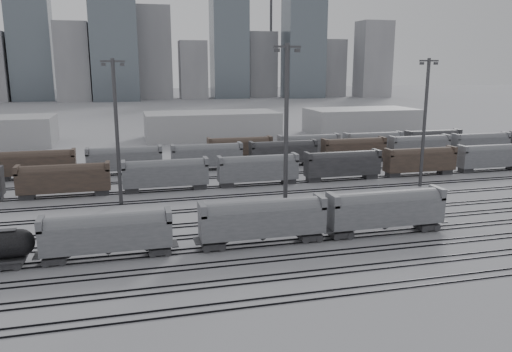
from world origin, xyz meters
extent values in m
plane|color=#A2A2A6|center=(0.00, 0.00, 0.00)|extent=(900.00, 900.00, 0.00)
cube|color=black|center=(0.00, -14.72, 0.08)|extent=(220.00, 0.07, 0.16)
cube|color=black|center=(0.00, -13.28, 0.08)|extent=(220.00, 0.07, 0.16)
cube|color=black|center=(0.00, -9.72, 0.08)|extent=(220.00, 0.07, 0.16)
cube|color=black|center=(0.00, -8.28, 0.08)|extent=(220.00, 0.07, 0.16)
cube|color=black|center=(0.00, -4.72, 0.08)|extent=(220.00, 0.07, 0.16)
cube|color=black|center=(0.00, -3.28, 0.08)|extent=(220.00, 0.07, 0.16)
cube|color=black|center=(0.00, 0.28, 0.08)|extent=(220.00, 0.07, 0.16)
cube|color=black|center=(0.00, 1.72, 0.08)|extent=(220.00, 0.07, 0.16)
cube|color=black|center=(0.00, 5.28, 0.08)|extent=(220.00, 0.07, 0.16)
cube|color=black|center=(0.00, 6.72, 0.08)|extent=(220.00, 0.07, 0.16)
cube|color=black|center=(0.00, 10.28, 0.08)|extent=(220.00, 0.07, 0.16)
cube|color=black|center=(0.00, 11.72, 0.08)|extent=(220.00, 0.07, 0.16)
cube|color=black|center=(0.00, 17.28, 0.08)|extent=(220.00, 0.07, 0.16)
cube|color=black|center=(0.00, 18.72, 0.08)|extent=(220.00, 0.07, 0.16)
cube|color=black|center=(0.00, 24.28, 0.08)|extent=(220.00, 0.07, 0.16)
cube|color=black|center=(0.00, 25.72, 0.08)|extent=(220.00, 0.07, 0.16)
cube|color=black|center=(0.00, 31.28, 0.08)|extent=(220.00, 0.07, 0.16)
cube|color=black|center=(0.00, 32.72, 0.08)|extent=(220.00, 0.07, 0.16)
cube|color=black|center=(0.00, 39.28, 0.08)|extent=(220.00, 0.07, 0.16)
cube|color=black|center=(0.00, 40.72, 0.08)|extent=(220.00, 0.07, 0.16)
cube|color=black|center=(0.00, 47.28, 0.08)|extent=(220.00, 0.07, 0.16)
cube|color=black|center=(0.00, 48.72, 0.08)|extent=(220.00, 0.07, 0.16)
cube|color=black|center=(0.00, 55.28, 0.08)|extent=(220.00, 0.07, 0.16)
cube|color=black|center=(0.00, 56.72, 0.08)|extent=(220.00, 0.07, 0.16)
cube|color=#242527|center=(-28.62, 1.00, 0.58)|extent=(2.75, 2.22, 0.74)
sphere|color=black|center=(-27.30, 1.00, 2.81)|extent=(3.07, 3.07, 3.07)
cube|color=#242527|center=(-23.91, 1.00, 0.53)|extent=(2.52, 2.04, 0.68)
cube|color=#242527|center=(-12.26, 1.00, 0.53)|extent=(2.52, 2.04, 0.68)
cube|color=slate|center=(-18.09, 1.00, 2.81)|extent=(14.56, 2.91, 3.11)
cylinder|color=slate|center=(-18.09, 1.00, 3.98)|extent=(13.20, 2.81, 2.81)
cube|color=slate|center=(-25.07, 1.00, 4.76)|extent=(0.68, 2.91, 1.36)
cube|color=slate|center=(-11.10, 1.00, 4.76)|extent=(0.68, 2.91, 1.36)
cone|color=#242527|center=(-18.09, 1.00, 0.92)|extent=(2.33, 2.33, 0.87)
cube|color=#242527|center=(-5.87, 1.00, 0.57)|extent=(2.71, 2.19, 0.73)
cube|color=#242527|center=(6.64, 1.00, 0.57)|extent=(2.71, 2.19, 0.73)
cube|color=slate|center=(0.38, 1.00, 3.02)|extent=(15.64, 3.13, 3.34)
cylinder|color=slate|center=(0.38, 1.00, 4.28)|extent=(14.18, 3.02, 3.02)
cube|color=slate|center=(-7.12, 1.00, 5.11)|extent=(0.73, 3.13, 1.46)
cube|color=slate|center=(7.89, 1.00, 5.11)|extent=(0.73, 3.13, 1.46)
cone|color=#242527|center=(0.38, 1.00, 0.99)|extent=(2.50, 2.50, 0.94)
cube|color=#242527|center=(10.87, 1.00, 0.58)|extent=(2.74, 2.21, 0.74)
cube|color=#242527|center=(23.52, 1.00, 0.58)|extent=(2.74, 2.21, 0.74)
cube|color=slate|center=(17.20, 1.00, 3.06)|extent=(15.81, 3.16, 3.37)
cylinder|color=slate|center=(17.20, 1.00, 4.32)|extent=(14.33, 3.06, 3.06)
cube|color=slate|center=(9.61, 1.00, 5.16)|extent=(0.74, 3.16, 1.48)
cube|color=slate|center=(24.78, 1.00, 5.16)|extent=(0.74, 3.16, 1.48)
cone|color=#242527|center=(17.20, 1.00, 1.00)|extent=(2.53, 2.53, 0.95)
cylinder|color=#3D3C3F|center=(-16.78, 24.76, 11.48)|extent=(0.59, 0.59, 22.95)
cube|color=#3D3C3F|center=(-16.78, 24.76, 22.49)|extent=(3.67, 0.28, 0.28)
cube|color=#3D3C3F|center=(-18.15, 24.76, 22.04)|extent=(0.64, 0.46, 0.46)
cube|color=#3D3C3F|center=(-15.40, 24.76, 22.04)|extent=(0.64, 0.46, 0.46)
cylinder|color=#3D3C3F|center=(7.10, 12.72, 12.47)|extent=(0.64, 0.64, 24.93)
cube|color=#3D3C3F|center=(7.10, 12.72, 24.44)|extent=(3.99, 0.30, 0.30)
cube|color=#3D3C3F|center=(5.61, 12.72, 23.94)|extent=(0.70, 0.50, 0.50)
cube|color=#3D3C3F|center=(8.60, 12.72, 23.94)|extent=(0.70, 0.50, 0.50)
cylinder|color=#3D3C3F|center=(36.82, 23.47, 11.57)|extent=(0.59, 0.59, 23.15)
cube|color=#3D3C3F|center=(36.82, 23.47, 22.69)|extent=(3.70, 0.28, 0.28)
cube|color=#3D3C3F|center=(35.43, 23.47, 22.22)|extent=(0.65, 0.46, 0.46)
cube|color=#3D3C3F|center=(38.21, 23.47, 22.22)|extent=(0.65, 0.46, 0.46)
cube|color=brown|center=(-26.00, 32.00, 2.80)|extent=(15.00, 3.00, 5.60)
cube|color=slate|center=(-9.00, 32.00, 2.80)|extent=(15.00, 3.00, 5.60)
cube|color=slate|center=(8.00, 32.00, 2.80)|extent=(15.00, 3.00, 5.60)
cube|color=#242527|center=(25.00, 32.00, 2.80)|extent=(15.00, 3.00, 5.60)
cube|color=brown|center=(42.00, 32.00, 2.80)|extent=(15.00, 3.00, 5.60)
cube|color=slate|center=(59.00, 32.00, 2.80)|extent=(15.00, 3.00, 5.60)
cube|color=brown|center=(-33.00, 48.00, 2.80)|extent=(15.00, 3.00, 5.60)
cube|color=slate|center=(-16.00, 48.00, 2.80)|extent=(15.00, 3.00, 5.60)
cube|color=slate|center=(1.00, 48.00, 2.80)|extent=(15.00, 3.00, 5.60)
cube|color=#242527|center=(18.00, 48.00, 2.80)|extent=(15.00, 3.00, 5.60)
cube|color=brown|center=(35.00, 48.00, 2.80)|extent=(15.00, 3.00, 5.60)
cube|color=slate|center=(52.00, 48.00, 2.80)|extent=(15.00, 3.00, 5.60)
cube|color=slate|center=(69.00, 48.00, 2.80)|extent=(15.00, 3.00, 5.60)
cube|color=brown|center=(10.00, 56.00, 2.80)|extent=(15.00, 3.00, 5.60)
cube|color=slate|center=(27.00, 56.00, 2.80)|extent=(15.00, 3.00, 5.60)
cube|color=slate|center=(44.00, 56.00, 2.80)|extent=(15.00, 3.00, 5.60)
cube|color=#242527|center=(61.00, 56.00, 2.80)|extent=(15.00, 3.00, 5.60)
cube|color=#A9A9AB|center=(10.00, 95.00, 4.00)|extent=(40.00, 18.00, 8.00)
cube|color=#A9A9AB|center=(60.00, 95.00, 4.00)|extent=(35.00, 18.00, 8.00)
cube|color=#545D65|center=(-70.00, 280.00, 40.00)|extent=(25.00, 20.00, 80.00)
cube|color=#9B9B9E|center=(-45.00, 280.00, 24.00)|extent=(20.00, 16.00, 48.00)
cube|color=#545D65|center=(-20.00, 280.00, 47.50)|extent=(28.00, 22.40, 95.00)
cube|color=#9B9B9E|center=(5.00, 280.00, 30.00)|extent=(22.00, 17.60, 60.00)
cube|color=#9B9B9E|center=(30.00, 280.00, 19.00)|extent=(18.00, 14.40, 38.00)
cube|color=#545D65|center=(55.00, 280.00, 36.00)|extent=(24.00, 19.20, 72.00)
cube|color=#9B9B9E|center=(80.00, 280.00, 22.50)|extent=(20.00, 16.00, 45.00)
cube|color=#545D65|center=(105.00, 280.00, 44.00)|extent=(26.00, 20.80, 88.00)
cube|color=#9B9B9E|center=(130.00, 280.00, 20.00)|extent=(18.00, 14.40, 40.00)
cube|color=#9B9B9E|center=(155.00, 280.00, 26.00)|extent=(22.00, 17.60, 52.00)
cylinder|color=#3D3C3F|center=(-30.00, 305.00, 50.00)|extent=(1.80, 1.80, 100.00)
cylinder|color=#3D3C3F|center=(90.00, 305.00, 50.00)|extent=(1.80, 1.80, 100.00)
camera|label=1|loc=(-15.27, -55.76, 21.85)|focal=35.00mm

